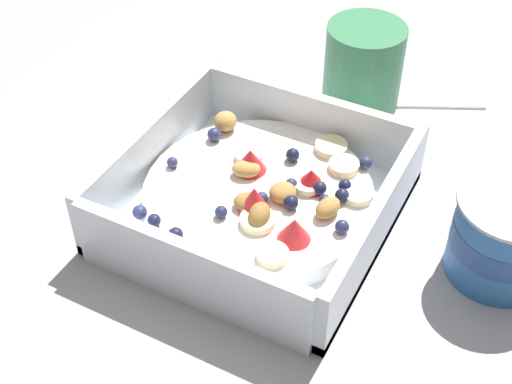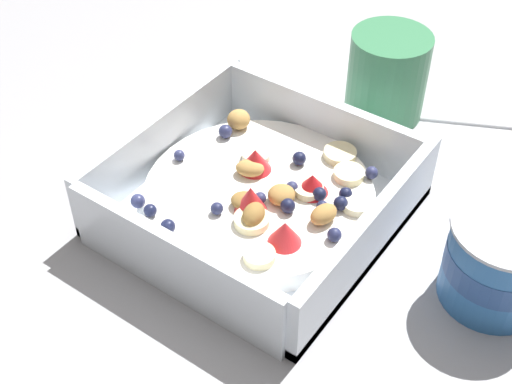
% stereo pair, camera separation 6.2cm
% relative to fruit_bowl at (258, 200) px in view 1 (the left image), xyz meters
% --- Properties ---
extents(ground_plane, '(2.40, 2.40, 0.00)m').
position_rel_fruit_bowl_xyz_m(ground_plane, '(-0.00, -0.02, -0.02)').
color(ground_plane, '#9E9EA3').
extents(fruit_bowl, '(0.23, 0.23, 0.07)m').
position_rel_fruit_bowl_xyz_m(fruit_bowl, '(0.00, 0.00, 0.00)').
color(fruit_bowl, white).
rests_on(fruit_bowl, ground).
extents(spoon, '(0.09, 0.16, 0.01)m').
position_rel_fruit_bowl_xyz_m(spoon, '(-0.20, 0.03, -0.02)').
color(spoon, silver).
rests_on(spoon, ground).
extents(yogurt_cup, '(0.09, 0.09, 0.08)m').
position_rel_fruit_bowl_xyz_m(yogurt_cup, '(-0.04, 0.20, 0.02)').
color(yogurt_cup, '#3370B7').
rests_on(yogurt_cup, ground).
extents(coffee_mug, '(0.11, 0.08, 0.09)m').
position_rel_fruit_bowl_xyz_m(coffee_mug, '(-0.21, 0.02, 0.02)').
color(coffee_mug, '#3D8456').
rests_on(coffee_mug, ground).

